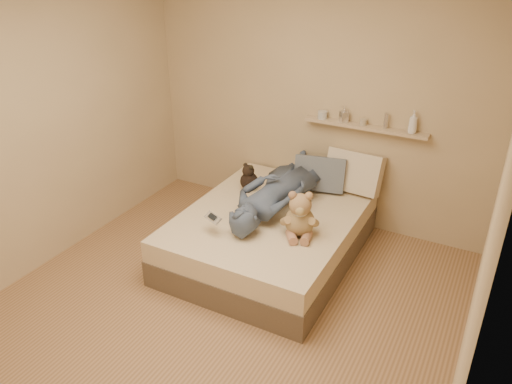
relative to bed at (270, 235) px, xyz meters
The scene contains 10 objects.
room 1.42m from the bed, 90.00° to the right, with size 3.80×3.80×3.80m.
bed is the anchor object (origin of this frame).
game_console 0.71m from the bed, 117.30° to the right, with size 0.19×0.14×0.06m.
teddy_bear 0.59m from the bed, 29.60° to the right, with size 0.33×0.35×0.42m.
dark_plush 0.65m from the bed, 139.90° to the left, with size 0.18×0.18×0.28m.
pillow_cream 1.06m from the bed, 58.60° to the left, with size 0.55×0.16×0.40m, color #C6B39D.
pillow_grey 0.82m from the bed, 73.60° to the left, with size 0.50×0.14×0.34m, color slate.
person 0.44m from the bed, 91.19° to the left, with size 0.54×1.49×0.36m, color #3F4963.
wall_shelf 1.38m from the bed, 58.82° to the left, with size 1.20×0.12×0.03m, color tan.
shelf_bottles 1.46m from the bed, 56.52° to the left, with size 0.98×0.11×0.21m.
Camera 1 is at (1.77, -2.66, 2.70)m, focal length 35.00 mm.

